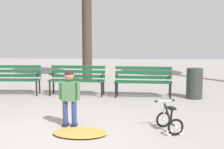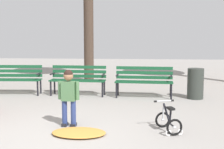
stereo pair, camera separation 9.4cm
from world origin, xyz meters
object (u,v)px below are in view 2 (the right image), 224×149
at_px(child_standing, 69,93).
at_px(kids_bicycle, 168,121).
at_px(park_bench_left, 78,78).
at_px(trash_bin, 195,84).
at_px(park_bench_far_left, 14,77).
at_px(park_bench_right, 144,79).

bearing_deg(child_standing, kids_bicycle, -5.27).
distance_m(child_standing, kids_bicycle, 1.93).
relative_size(park_bench_left, trash_bin, 1.94).
bearing_deg(park_bench_far_left, kids_bicycle, -38.79).
bearing_deg(park_bench_left, child_standing, -82.24).
distance_m(park_bench_right, kids_bicycle, 3.31).
xyz_separation_m(park_bench_right, trash_bin, (1.40, -0.12, -0.09)).
height_order(park_bench_right, child_standing, child_standing).
relative_size(park_bench_far_left, park_bench_left, 1.00).
bearing_deg(trash_bin, park_bench_right, 175.24).
xyz_separation_m(child_standing, trash_bin, (2.86, 2.98, -0.23)).
bearing_deg(child_standing, park_bench_left, 97.76).
relative_size(park_bench_left, park_bench_right, 1.00).
height_order(park_bench_far_left, trash_bin, park_bench_far_left).
bearing_deg(kids_bicycle, trash_bin, 72.54).
height_order(child_standing, kids_bicycle, child_standing).
bearing_deg(trash_bin, kids_bicycle, -107.46).
xyz_separation_m(park_bench_far_left, park_bench_left, (1.91, 0.02, 0.00)).
relative_size(park_bench_far_left, kids_bicycle, 2.59).
xyz_separation_m(park_bench_far_left, trash_bin, (5.21, -0.24, -0.09)).
xyz_separation_m(park_bench_right, kids_bicycle, (0.41, -3.27, -0.31)).
xyz_separation_m(kids_bicycle, trash_bin, (0.99, 3.16, 0.22)).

